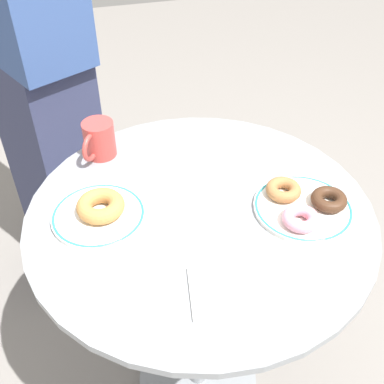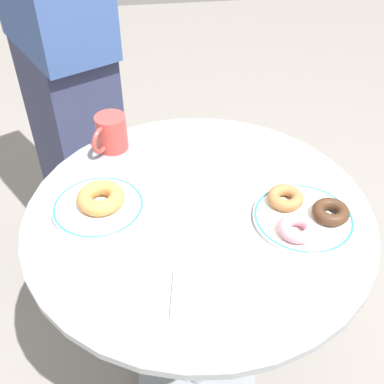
# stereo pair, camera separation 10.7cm
# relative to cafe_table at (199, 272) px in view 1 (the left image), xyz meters

# --- Properties ---
(ground_plane) EXTENTS (7.00, 7.00, 0.02)m
(ground_plane) POSITION_rel_cafe_table_xyz_m (0.00, 0.00, -0.56)
(ground_plane) COLOR gray
(cafe_table) EXTENTS (0.79, 0.79, 0.76)m
(cafe_table) POSITION_rel_cafe_table_xyz_m (0.00, 0.00, 0.00)
(cafe_table) COLOR gray
(cafe_table) RESTS_ON ground
(plate_left) EXTENTS (0.21, 0.21, 0.01)m
(plate_left) POSITION_rel_cafe_table_xyz_m (-0.22, 0.04, 0.22)
(plate_left) COLOR white
(plate_left) RESTS_ON cafe_table
(plate_right) EXTENTS (0.22, 0.22, 0.01)m
(plate_right) POSITION_rel_cafe_table_xyz_m (0.22, -0.06, 0.22)
(plate_right) COLOR white
(plate_right) RESTS_ON cafe_table
(donut_old_fashioned) EXTENTS (0.12, 0.12, 0.04)m
(donut_old_fashioned) POSITION_rel_cafe_table_xyz_m (-0.22, 0.04, 0.24)
(donut_old_fashioned) COLOR #BC7F42
(donut_old_fashioned) RESTS_ON plate_left
(donut_chocolate) EXTENTS (0.11, 0.11, 0.03)m
(donut_chocolate) POSITION_rel_cafe_table_xyz_m (0.28, -0.07, 0.24)
(donut_chocolate) COLOR #422819
(donut_chocolate) RESTS_ON plate_right
(donut_cinnamon) EXTENTS (0.11, 0.11, 0.03)m
(donut_cinnamon) POSITION_rel_cafe_table_xyz_m (0.20, -0.01, 0.24)
(donut_cinnamon) COLOR #A36B3D
(donut_cinnamon) RESTS_ON plate_right
(donut_pink_frosted) EXTENTS (0.09, 0.09, 0.03)m
(donut_pink_frosted) POSITION_rel_cafe_table_xyz_m (0.19, -0.11, 0.24)
(donut_pink_frosted) COLOR pink
(donut_pink_frosted) RESTS_ON plate_right
(paper_napkin) EXTENTS (0.13, 0.14, 0.01)m
(paper_napkin) POSITION_rel_cafe_table_xyz_m (-0.03, -0.23, 0.22)
(paper_napkin) COLOR white
(paper_napkin) RESTS_ON cafe_table
(coffee_mug) EXTENTS (0.09, 0.11, 0.09)m
(coffee_mug) POSITION_rel_cafe_table_xyz_m (-0.19, 0.27, 0.26)
(coffee_mug) COLOR #B73D38
(coffee_mug) RESTS_ON cafe_table
(person_figure) EXTENTS (0.38, 0.45, 1.68)m
(person_figure) POSITION_rel_cafe_table_xyz_m (-0.34, 0.65, 0.29)
(person_figure) COLOR #2D3351
(person_figure) RESTS_ON ground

